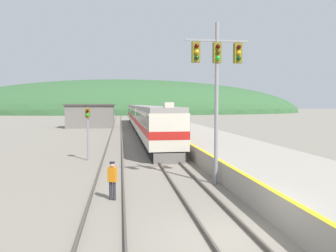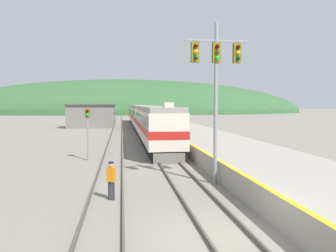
% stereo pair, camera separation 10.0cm
% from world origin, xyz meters
% --- Properties ---
extents(ground_plane, '(500.00, 500.00, 0.00)m').
position_xyz_m(ground_plane, '(0.00, 0.00, 0.00)').
color(ground_plane, gray).
extents(track_main, '(1.52, 180.00, 0.16)m').
position_xyz_m(track_main, '(0.00, 70.00, 0.08)').
color(track_main, '#4C443D').
rests_on(track_main, ground).
extents(track_siding, '(1.52, 180.00, 0.16)m').
position_xyz_m(track_siding, '(-3.95, 70.00, 0.08)').
color(track_siding, '#4C443D').
rests_on(track_siding, ground).
extents(platform, '(6.22, 140.00, 1.15)m').
position_xyz_m(platform, '(4.92, 50.00, 0.57)').
color(platform, '#9E9689').
rests_on(platform, ground).
extents(distant_hills, '(169.55, 76.30, 31.05)m').
position_xyz_m(distant_hills, '(0.00, 147.13, 0.00)').
color(distant_hills, '#335B33').
rests_on(distant_hills, ground).
extents(station_shed, '(8.60, 4.72, 4.15)m').
position_xyz_m(station_shed, '(-8.55, 49.18, 2.10)').
color(station_shed, slate).
rests_on(station_shed, ground).
extents(express_train_lead_car, '(2.90, 19.77, 4.29)m').
position_xyz_m(express_train_lead_car, '(0.00, 22.18, 2.15)').
color(express_train_lead_car, black).
rests_on(express_train_lead_car, ground).
extents(carriage_second, '(2.89, 19.08, 3.93)m').
position_xyz_m(carriage_second, '(0.00, 42.72, 2.14)').
color(carriage_second, black).
rests_on(carriage_second, ground).
extents(carriage_third, '(2.89, 19.08, 3.93)m').
position_xyz_m(carriage_third, '(0.00, 62.67, 2.14)').
color(carriage_third, black).
rests_on(carriage_third, ground).
extents(signal_mast_main, '(3.30, 0.42, 8.28)m').
position_xyz_m(signal_mast_main, '(1.55, 6.65, 5.71)').
color(signal_mast_main, gray).
rests_on(signal_mast_main, ground).
extents(signal_post_siding, '(0.36, 0.42, 3.93)m').
position_xyz_m(signal_post_siding, '(-5.73, 14.92, 2.82)').
color(signal_post_siding, gray).
rests_on(signal_post_siding, ground).
extents(track_worker, '(0.42, 0.35, 1.68)m').
position_xyz_m(track_worker, '(-3.72, 4.55, 0.95)').
color(track_worker, '#2D2D33').
rests_on(track_worker, ground).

